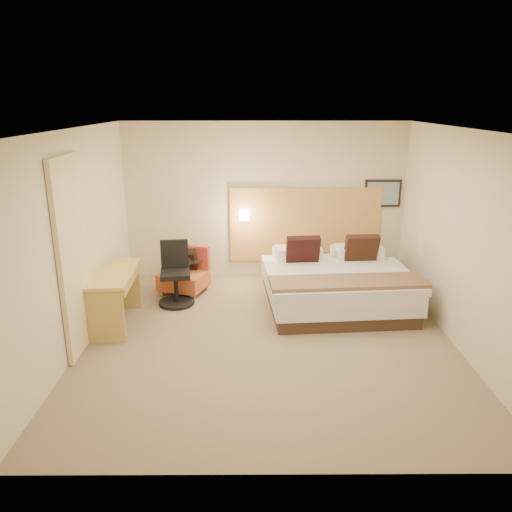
{
  "coord_description": "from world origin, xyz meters",
  "views": [
    {
      "loc": [
        -0.19,
        -5.97,
        3.02
      ],
      "look_at": [
        -0.16,
        0.52,
        0.99
      ],
      "focal_mm": 35.0,
      "sensor_mm": 36.0,
      "label": 1
    }
  ],
  "objects_px": {
    "side_table": "(189,273)",
    "lounge_chair": "(185,274)",
    "desk_chair": "(176,279)",
    "desk": "(114,283)",
    "bed": "(335,283)"
  },
  "relations": [
    {
      "from": "side_table",
      "to": "lounge_chair",
      "type": "bearing_deg",
      "value": -132.72
    },
    {
      "from": "lounge_chair",
      "to": "side_table",
      "type": "xyz_separation_m",
      "value": [
        0.06,
        0.07,
        0.0
      ]
    },
    {
      "from": "bed",
      "to": "desk_chair",
      "type": "relative_size",
      "value": 2.34
    },
    {
      "from": "bed",
      "to": "desk",
      "type": "bearing_deg",
      "value": -167.35
    },
    {
      "from": "lounge_chair",
      "to": "desk_chair",
      "type": "bearing_deg",
      "value": -98.25
    },
    {
      "from": "desk",
      "to": "desk_chair",
      "type": "xyz_separation_m",
      "value": [
        0.72,
        0.77,
        -0.21
      ]
    },
    {
      "from": "bed",
      "to": "lounge_chair",
      "type": "relative_size",
      "value": 2.64
    },
    {
      "from": "side_table",
      "to": "desk",
      "type": "relative_size",
      "value": 0.42
    },
    {
      "from": "bed",
      "to": "desk_chair",
      "type": "distance_m",
      "value": 2.45
    },
    {
      "from": "side_table",
      "to": "desk_chair",
      "type": "bearing_deg",
      "value": -103.16
    },
    {
      "from": "side_table",
      "to": "desk",
      "type": "distance_m",
      "value": 1.62
    },
    {
      "from": "desk_chair",
      "to": "side_table",
      "type": "bearing_deg",
      "value": 76.84
    },
    {
      "from": "lounge_chair",
      "to": "desk",
      "type": "bearing_deg",
      "value": -121.98
    },
    {
      "from": "desk_chair",
      "to": "lounge_chair",
      "type": "bearing_deg",
      "value": 81.75
    },
    {
      "from": "side_table",
      "to": "desk_chair",
      "type": "distance_m",
      "value": 0.6
    }
  ]
}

